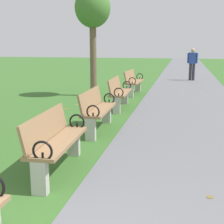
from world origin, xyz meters
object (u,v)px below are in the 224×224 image
(park_bench_2, at_px, (55,141))
(tree_2, at_px, (93,11))
(pedestrian_walking, at_px, (192,62))
(park_bench_4, at_px, (119,92))
(park_bench_3, at_px, (97,109))
(park_bench_5, at_px, (133,81))

(park_bench_2, height_order, tree_2, tree_2)
(tree_2, relative_size, pedestrian_walking, 2.34)
(tree_2, xyz_separation_m, pedestrian_walking, (3.63, 5.72, -2.06))
(park_bench_4, distance_m, tree_2, 3.55)
(park_bench_3, bearing_deg, park_bench_5, 90.00)
(tree_2, bearing_deg, park_bench_3, -73.44)
(pedestrian_walking, bearing_deg, park_bench_5, -113.91)
(park_bench_2, relative_size, pedestrian_walking, 1.00)
(tree_2, bearing_deg, pedestrian_walking, 57.60)
(park_bench_2, height_order, park_bench_4, same)
(park_bench_3, distance_m, tree_2, 5.43)
(park_bench_3, relative_size, park_bench_5, 0.99)
(park_bench_2, xyz_separation_m, park_bench_3, (-0.00, 2.36, 0.00))
(park_bench_3, xyz_separation_m, tree_2, (-1.37, 4.61, 2.51))
(park_bench_3, xyz_separation_m, pedestrian_walking, (2.26, 10.34, 0.44))
(park_bench_2, bearing_deg, tree_2, 101.13)
(park_bench_5, bearing_deg, park_bench_2, -90.00)
(park_bench_4, distance_m, pedestrian_walking, 8.16)
(park_bench_4, distance_m, park_bench_5, 2.73)
(park_bench_5, bearing_deg, pedestrian_walking, 66.09)
(pedestrian_walking, bearing_deg, park_bench_2, -100.10)
(park_bench_2, distance_m, pedestrian_walking, 12.91)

